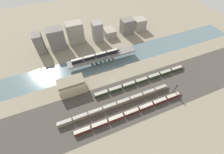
% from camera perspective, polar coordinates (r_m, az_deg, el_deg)
% --- Properties ---
extents(ground_plane, '(400.00, 400.00, 0.00)m').
position_cam_1_polar(ground_plane, '(137.19, 0.26, -1.32)').
color(ground_plane, gray).
extents(railbed_yard, '(280.00, 42.00, 0.01)m').
position_cam_1_polar(railbed_yard, '(124.52, 4.54, -9.18)').
color(railbed_yard, '#423D38').
rests_on(railbed_yard, ground).
extents(river_water, '(320.00, 26.81, 0.01)m').
position_cam_1_polar(river_water, '(154.89, -3.62, 5.87)').
color(river_water, slate).
rests_on(river_water, ground).
extents(bridge, '(69.39, 9.61, 7.63)m').
position_cam_1_polar(bridge, '(150.80, -3.73, 7.57)').
color(bridge, slate).
rests_on(bridge, ground).
extents(train_on_bridge, '(50.18, 2.87, 4.07)m').
position_cam_1_polar(train_on_bridge, '(147.27, -5.99, 8.00)').
color(train_on_bridge, black).
rests_on(train_on_bridge, bridge).
extents(train_yard_near, '(92.66, 2.90, 3.62)m').
position_cam_1_polar(train_yard_near, '(118.54, 7.98, -12.89)').
color(train_yard_near, '#5B1E19').
rests_on(train_yard_near, ground).
extents(train_yard_mid, '(96.71, 2.80, 4.20)m').
position_cam_1_polar(train_yard_mid, '(120.61, 2.27, -10.12)').
color(train_yard_mid, gray).
rests_on(train_yard_mid, ground).
extents(train_yard_far, '(92.94, 3.15, 3.66)m').
position_cam_1_polar(train_yard_far, '(138.13, 11.71, -1.09)').
color(train_yard_far, '#23381E').
rests_on(train_yard_far, ground).
extents(warehouse_building, '(22.12, 15.41, 11.59)m').
position_cam_1_polar(warehouse_building, '(131.11, -15.10, -3.10)').
color(warehouse_building, tan).
rests_on(warehouse_building, ground).
extents(signal_tower, '(1.08, 1.08, 11.70)m').
position_cam_1_polar(signal_tower, '(133.94, 22.77, -4.57)').
color(signal_tower, '#4C4C51').
rests_on(signal_tower, ground).
extents(city_block_far_left, '(8.86, 11.58, 21.36)m').
position_cam_1_polar(city_block_far_left, '(177.19, -25.93, 11.36)').
color(city_block_far_left, slate).
rests_on(city_block_far_left, ground).
extents(city_block_left, '(17.07, 12.62, 23.35)m').
position_cam_1_polar(city_block_left, '(175.68, -20.34, 13.47)').
color(city_block_left, slate).
rests_on(city_block_left, ground).
extents(city_block_center, '(17.80, 12.70, 23.73)m').
position_cam_1_polar(city_block_center, '(179.69, -13.88, 16.06)').
color(city_block_center, gray).
rests_on(city_block_center, ground).
extents(city_block_right, '(10.68, 10.30, 22.54)m').
position_cam_1_polar(city_block_right, '(177.86, -5.54, 16.68)').
color(city_block_right, gray).
rests_on(city_block_right, ground).
extents(city_block_far_right, '(12.71, 15.71, 8.89)m').
position_cam_1_polar(city_block_far_right, '(189.05, -1.00, 16.58)').
color(city_block_far_right, gray).
rests_on(city_block_far_right, ground).
extents(city_block_tall, '(14.48, 11.94, 17.76)m').
position_cam_1_polar(city_block_tall, '(193.33, 5.72, 18.67)').
color(city_block_tall, slate).
rests_on(city_block_tall, ground).
extents(city_block_low, '(13.95, 13.37, 14.01)m').
position_cam_1_polar(city_block_low, '(203.71, 10.29, 19.22)').
color(city_block_low, gray).
rests_on(city_block_low, ground).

